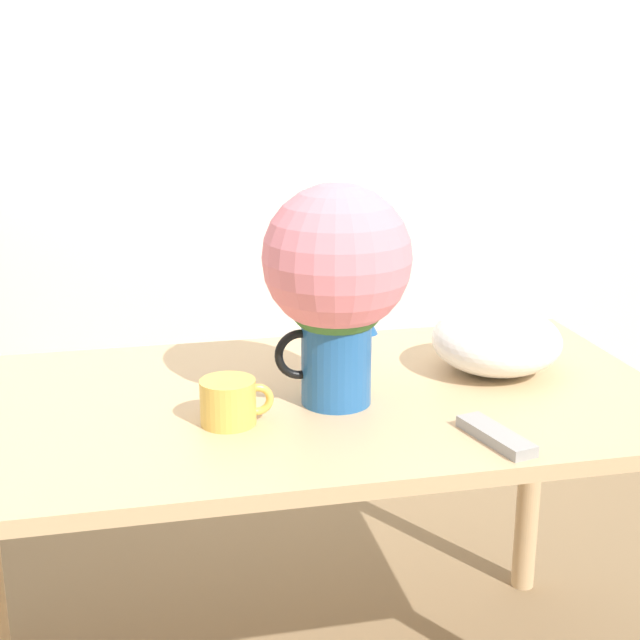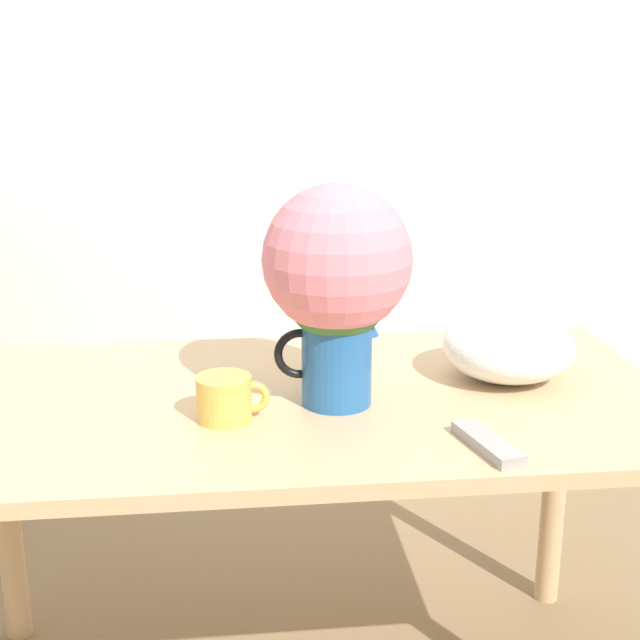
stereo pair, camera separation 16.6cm
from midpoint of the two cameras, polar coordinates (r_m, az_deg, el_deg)
name	(u,v)px [view 1 (the left image)]	position (r m, az deg, el deg)	size (l,w,h in m)	color
wall_back	(147,75)	(3.33, -12.51, 15.05)	(8.00, 0.05, 2.60)	silver
table	(300,442)	(1.79, -3.99, -7.86)	(1.46, 0.77, 0.72)	tan
flower_vase	(337,276)	(1.65, -1.82, 2.82)	(0.28, 0.28, 0.42)	#235B9E
coffee_mug	(230,402)	(1.63, -8.73, -5.25)	(0.13, 0.10, 0.08)	gold
white_bowl	(496,340)	(1.89, 8.77, -1.33)	(0.27, 0.27, 0.14)	white
remote_control	(496,436)	(1.57, 8.21, -7.41)	(0.09, 0.18, 0.02)	#999999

